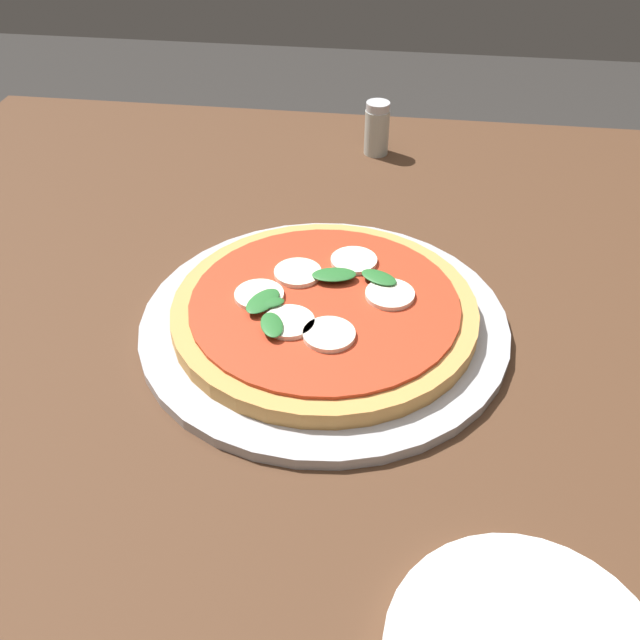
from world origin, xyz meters
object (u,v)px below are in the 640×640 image
object	(u,v)px
serving_tray	(320,323)
pepper_shaker	(377,129)
dining_table	(321,406)
pizza	(320,309)

from	to	relation	value
serving_tray	pepper_shaker	distance (m)	0.41
dining_table	serving_tray	size ratio (longest dim) A/B	3.27
serving_tray	pizza	size ratio (longest dim) A/B	1.21
serving_tray	pizza	distance (m)	0.02
serving_tray	pepper_shaker	size ratio (longest dim) A/B	4.90
dining_table	serving_tray	xyz separation A→B (m)	(-0.00, 0.03, 0.09)
pepper_shaker	pizza	bearing A→B (deg)	-93.72
dining_table	pizza	xyz separation A→B (m)	(-0.00, 0.03, 0.11)
dining_table	pizza	world-z (taller)	pizza
dining_table	pepper_shaker	world-z (taller)	pepper_shaker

